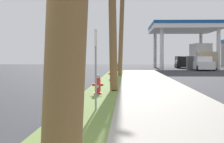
% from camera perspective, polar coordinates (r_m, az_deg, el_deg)
% --- Properties ---
extents(fire_hydrant_nearest, '(0.42, 0.38, 0.74)m').
position_cam_1_polar(fire_hydrant_nearest, '(7.18, -6.78, -6.66)').
color(fire_hydrant_nearest, red).
rests_on(fire_hydrant_nearest, grass_verge).
extents(fire_hydrant_second, '(0.42, 0.38, 0.74)m').
position_cam_1_polar(fire_hydrant_second, '(15.80, -1.96, -1.90)').
color(fire_hydrant_second, red).
rests_on(fire_hydrant_second, grass_verge).
extents(fire_hydrant_third, '(0.42, 0.37, 0.74)m').
position_cam_1_polar(fire_hydrant_third, '(25.99, -0.05, -0.36)').
color(fire_hydrant_third, red).
rests_on(fire_hydrant_third, grass_verge).
extents(fire_hydrant_fourth, '(0.42, 0.37, 0.74)m').
position_cam_1_polar(fire_hydrant_fourth, '(34.86, 0.46, 0.24)').
color(fire_hydrant_fourth, red).
rests_on(fire_hydrant_fourth, grass_verge).
extents(fire_hydrant_fifth, '(0.42, 0.38, 0.74)m').
position_cam_1_polar(fire_hydrant_fifth, '(43.16, 0.80, 0.59)').
color(fire_hydrant_fifth, red).
rests_on(fire_hydrant_fifth, grass_verge).
extents(utility_pole_background, '(0.94, 1.42, 9.40)m').
position_cam_1_polar(utility_pole_background, '(31.22, 1.36, 8.23)').
color(utility_pole_background, brown).
rests_on(utility_pole_background, grass_verge).
extents(street_sign_post, '(0.05, 0.36, 2.12)m').
position_cam_1_polar(street_sign_post, '(11.06, -2.23, 2.58)').
color(street_sign_post, gray).
rests_on(street_sign_post, grass_verge).
extents(car_white_by_near_pump, '(2.08, 4.56, 1.57)m').
position_cam_1_polar(car_white_by_near_pump, '(47.35, 12.21, 1.00)').
color(car_white_by_near_pump, white).
rests_on(car_white_by_near_pump, ground).
extents(car_black_by_far_pump, '(2.11, 4.57, 1.57)m').
position_cam_1_polar(car_black_by_far_pump, '(57.61, 9.59, 1.19)').
color(car_black_by_far_pump, black).
rests_on(car_black_by_far_pump, ground).
extents(truck_tan_at_forecourt, '(2.43, 6.49, 3.11)m').
position_cam_1_polar(truck_tan_at_forecourt, '(51.58, 12.08, 1.93)').
color(truck_tan_at_forecourt, tan).
rests_on(truck_tan_at_forecourt, ground).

